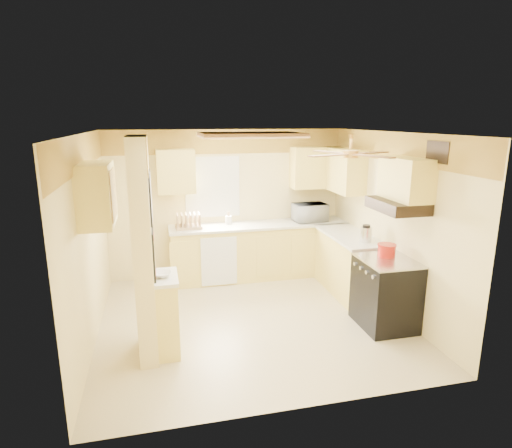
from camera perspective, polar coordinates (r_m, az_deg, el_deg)
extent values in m
plane|color=#CDBC8E|center=(5.98, -0.57, -12.64)|extent=(4.00, 4.00, 0.00)
plane|color=white|center=(5.36, -0.64, 12.05)|extent=(4.00, 4.00, 0.00)
plane|color=#EFD992|center=(7.36, -3.85, 2.72)|extent=(4.00, 0.00, 4.00)
plane|color=#EFD992|center=(3.80, 5.76, -8.17)|extent=(4.00, 0.00, 4.00)
plane|color=#EFD992|center=(5.48, -21.49, -2.15)|extent=(0.00, 3.80, 3.80)
plane|color=#EFD992|center=(6.27, 17.52, 0.13)|extent=(0.00, 3.80, 3.80)
cube|color=yellow|center=(7.21, -3.96, 10.90)|extent=(4.00, 0.02, 0.40)
cube|color=#EFD992|center=(4.89, -14.80, -3.50)|extent=(0.20, 0.70, 2.50)
cube|color=#FFE068|center=(5.18, -11.76, -11.85)|extent=(0.25, 0.55, 0.90)
cube|color=silver|center=(4.99, -12.02, -6.98)|extent=(0.28, 0.58, 0.04)
cube|color=#FFE068|center=(7.37, 0.48, -3.66)|extent=(3.00, 0.60, 0.90)
cube|color=#FFE068|center=(6.86, 12.33, -5.34)|extent=(0.60, 1.40, 0.90)
cube|color=silver|center=(7.23, 0.50, -0.13)|extent=(3.04, 0.64, 0.04)
cube|color=silver|center=(6.72, 12.45, -1.56)|extent=(0.64, 1.44, 0.04)
cube|color=white|center=(6.95, -4.95, -4.99)|extent=(0.58, 0.02, 0.80)
cube|color=white|center=(7.26, -5.83, 4.92)|extent=(0.92, 0.02, 1.02)
cube|color=white|center=(7.26, -5.83, 4.93)|extent=(0.80, 0.02, 0.90)
cube|color=#FFE068|center=(7.00, -10.62, 6.92)|extent=(0.60, 0.35, 0.70)
cube|color=#FFE068|center=(7.51, 8.15, 7.47)|extent=(0.90, 0.35, 0.70)
cube|color=#FFE068|center=(7.18, 11.59, 7.04)|extent=(0.35, 1.00, 0.70)
cube|color=#FFE068|center=(5.08, -20.51, 3.70)|extent=(0.35, 0.75, 0.70)
cube|color=#FFE068|center=(5.60, 19.33, 5.70)|extent=(0.35, 0.76, 0.52)
cube|color=black|center=(5.90, 16.87, -8.85)|extent=(0.65, 0.76, 0.90)
cube|color=silver|center=(5.75, 17.19, -4.66)|extent=(0.66, 0.77, 0.02)
cylinder|color=silver|center=(5.42, 15.40, -6.84)|extent=(0.03, 0.05, 0.05)
cylinder|color=silver|center=(5.56, 14.57, -6.26)|extent=(0.03, 0.05, 0.05)
cylinder|color=silver|center=(5.69, 13.83, -5.73)|extent=(0.03, 0.05, 0.05)
cylinder|color=silver|center=(5.84, 13.07, -5.20)|extent=(0.03, 0.05, 0.05)
cube|color=black|center=(5.61, 18.33, 2.36)|extent=(0.50, 0.76, 0.14)
cube|color=black|center=(4.75, -13.91, 3.50)|extent=(0.02, 0.42, 0.57)
cube|color=white|center=(4.75, -13.84, 3.51)|extent=(0.01, 0.37, 0.52)
cube|color=black|center=(4.90, -13.47, -3.99)|extent=(0.02, 0.42, 0.57)
cube|color=yellow|center=(4.90, -13.40, -3.99)|extent=(0.01, 0.37, 0.52)
cube|color=brown|center=(5.87, -0.75, 11.82)|extent=(1.35, 0.95, 0.06)
cube|color=white|center=(5.87, -0.75, 11.57)|extent=(1.15, 0.75, 0.02)
cylinder|color=gold|center=(5.02, 12.58, 10.68)|extent=(0.04, 0.04, 0.16)
cylinder|color=gold|center=(5.03, 12.50, 9.10)|extent=(0.18, 0.18, 0.08)
cube|color=brown|center=(5.27, 14.97, 9.15)|extent=(0.55, 0.28, 0.01)
cube|color=brown|center=(5.26, 9.99, 9.41)|extent=(0.28, 0.55, 0.01)
cube|color=brown|center=(4.81, 9.79, 9.01)|extent=(0.55, 0.28, 0.01)
cube|color=brown|center=(4.82, 15.24, 8.73)|extent=(0.28, 0.55, 0.01)
cube|color=black|center=(5.36, 23.05, 8.82)|extent=(0.02, 0.40, 0.25)
imported|color=white|center=(7.45, 7.21, 1.55)|extent=(0.58, 0.42, 0.31)
imported|color=white|center=(4.96, -12.46, -6.57)|extent=(0.24, 0.24, 0.05)
cylinder|color=#B61B11|center=(5.86, 17.01, -3.44)|extent=(0.23, 0.23, 0.14)
cylinder|color=#B61B11|center=(5.84, 17.06, -2.68)|extent=(0.24, 0.24, 0.02)
cylinder|color=silver|center=(6.36, 14.45, -1.36)|extent=(0.16, 0.16, 0.22)
cylinder|color=black|center=(6.32, 14.52, -0.27)|extent=(0.11, 0.11, 0.03)
cube|color=tan|center=(7.03, -8.98, -0.37)|extent=(0.42, 0.32, 0.04)
cube|color=tan|center=(6.99, -10.43, 0.32)|extent=(0.02, 0.28, 0.24)
cube|color=tan|center=(7.00, -9.85, 0.36)|extent=(0.02, 0.28, 0.24)
cube|color=tan|center=(7.00, -9.28, 0.39)|extent=(0.02, 0.28, 0.24)
cube|color=tan|center=(7.01, -8.71, 0.42)|extent=(0.02, 0.28, 0.24)
cube|color=tan|center=(7.01, -8.13, 0.45)|extent=(0.02, 0.28, 0.24)
cube|color=tan|center=(7.02, -7.56, 0.48)|extent=(0.02, 0.28, 0.24)
cylinder|color=white|center=(7.00, -9.85, 0.36)|extent=(0.02, 0.24, 0.24)
cylinder|color=white|center=(7.01, -8.71, 0.42)|extent=(0.02, 0.24, 0.24)
cylinder|color=white|center=(7.22, -3.68, 0.53)|extent=(0.11, 0.11, 0.13)
cylinder|color=tan|center=(7.22, -3.53, 0.84)|extent=(0.01, 0.01, 0.21)
cylinder|color=tan|center=(7.23, -3.71, 0.86)|extent=(0.01, 0.01, 0.21)
cylinder|color=tan|center=(7.21, -3.83, 0.82)|extent=(0.01, 0.01, 0.21)
cylinder|color=tan|center=(7.20, -3.65, 0.80)|extent=(0.01, 0.01, 0.21)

